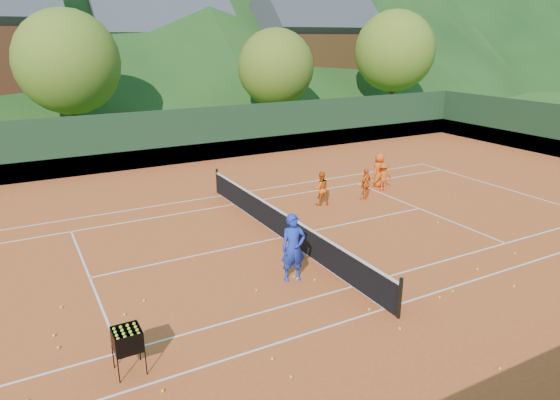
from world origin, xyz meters
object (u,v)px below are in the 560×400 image
chalet_right (312,52)px  ball_hopper (127,340)px  student_c (379,170)px  student_d (383,177)px  student_a (321,188)px  chalet_mid (163,56)px  tennis_net (282,224)px  coach (293,248)px  student_b (366,184)px

chalet_right → ball_hopper: bearing=-127.0°
student_c → student_d: (-0.23, -0.57, -0.15)m
student_a → chalet_right: bearing=-109.4°
chalet_mid → chalet_right: bearing=-15.9°
ball_hopper → tennis_net: bearing=37.6°
student_d → tennis_net: bearing=40.7°
coach → student_a: bearing=59.1°
ball_hopper → chalet_right: bearing=53.0°
chalet_mid → chalet_right: (14.00, -4.00, 0.27)m
student_a → student_c: size_ratio=0.89×
chalet_mid → tennis_net: bearing=-100.0°
coach → chalet_mid: 37.85m
coach → student_a: (4.39, 5.28, -0.28)m
student_b → ball_hopper: (-11.54, -6.92, 0.06)m
tennis_net → student_a: bearing=36.9°
student_b → student_c: student_c is taller
student_a → tennis_net: student_a is taller
student_c → student_a: bearing=0.1°
student_b → student_c: 2.16m
student_d → chalet_mid: size_ratio=0.10×
ball_hopper → chalet_right: size_ratio=0.08×
student_a → chalet_mid: bearing=-83.2°
chalet_mid → student_d: bearing=-88.7°
student_a → tennis_net: (-3.12, -2.35, -0.21)m
student_a → student_c: (3.84, 0.93, 0.09)m
student_c → student_d: size_ratio=1.24×
coach → student_c: size_ratio=1.25×
student_b → student_c: size_ratio=0.85×
student_d → ball_hopper: (-13.07, -7.60, 0.10)m
student_d → chalet_mid: (-0.73, 31.29, 4.32)m
student_d → chalet_right: bearing=-97.2°
student_b → ball_hopper: bearing=7.7°
coach → ball_hopper: size_ratio=1.99×
student_a → ball_hopper: 11.91m
student_b → chalet_right: 31.96m
tennis_net → ball_hopper: (-6.33, -4.89, 0.25)m
student_a → chalet_right: size_ratio=0.12×
coach → chalet_right: size_ratio=0.17×
coach → chalet_mid: chalet_mid is taller
tennis_net → chalet_mid: 34.81m
student_b → student_d: bearing=-179.2°
student_a → tennis_net: size_ratio=0.12×
coach → chalet_mid: (7.26, 36.94, 3.97)m
student_c → student_d: 0.63m
coach → student_b: coach is taller
chalet_right → student_b: bearing=-117.9°
coach → student_d: size_ratio=1.54×
student_b → student_d: (1.52, 0.68, -0.04)m
student_d → chalet_mid: 31.60m
chalet_right → student_a: bearing=-121.4°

